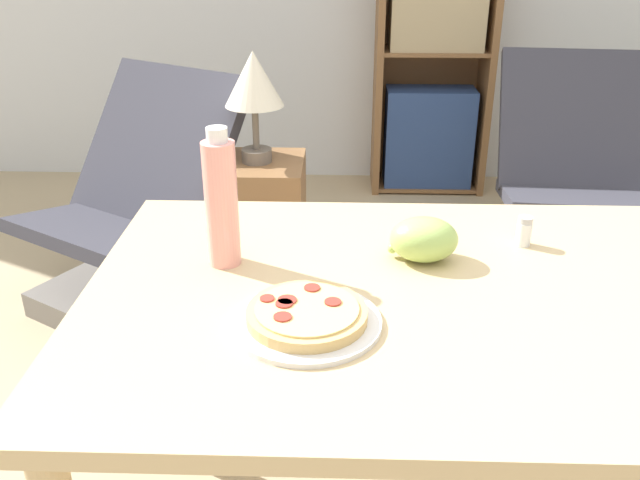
{
  "coord_description": "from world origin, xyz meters",
  "views": [
    {
      "loc": [
        -0.15,
        -1.23,
        1.4
      ],
      "look_at": [
        -0.19,
        -0.04,
        0.83
      ],
      "focal_mm": 38.0,
      "sensor_mm": 36.0,
      "label": 1
    }
  ],
  "objects_px": {
    "side_table": "(260,234)",
    "table_lamp": "(254,84)",
    "grape_bunch": "(424,239)",
    "salt_shaker": "(524,231)",
    "bookshelf": "(433,63)",
    "pizza_on_plate": "(307,317)",
    "drink_bottle": "(221,202)",
    "lounge_chair_near": "(137,237)",
    "lounge_chair_far": "(575,204)"
  },
  "relations": [
    {
      "from": "drink_bottle",
      "to": "grape_bunch",
      "type": "bearing_deg",
      "value": 4.41
    },
    {
      "from": "salt_shaker",
      "to": "lounge_chair_near",
      "type": "xyz_separation_m",
      "value": [
        -1.17,
        1.02,
        -0.51
      ]
    },
    {
      "from": "grape_bunch",
      "to": "bookshelf",
      "type": "distance_m",
      "value": 2.45
    },
    {
      "from": "pizza_on_plate",
      "to": "lounge_chair_near",
      "type": "distance_m",
      "value": 1.61
    },
    {
      "from": "table_lamp",
      "to": "side_table",
      "type": "bearing_deg",
      "value": -75.96
    },
    {
      "from": "grape_bunch",
      "to": "salt_shaker",
      "type": "xyz_separation_m",
      "value": [
        0.22,
        0.07,
        -0.01
      ]
    },
    {
      "from": "lounge_chair_near",
      "to": "table_lamp",
      "type": "distance_m",
      "value": 0.75
    },
    {
      "from": "salt_shaker",
      "to": "lounge_chair_far",
      "type": "height_order",
      "value": "lounge_chair_far"
    },
    {
      "from": "pizza_on_plate",
      "to": "bookshelf",
      "type": "distance_m",
      "value": 2.74
    },
    {
      "from": "pizza_on_plate",
      "to": "salt_shaker",
      "type": "relative_size",
      "value": 4.0
    },
    {
      "from": "grape_bunch",
      "to": "lounge_chair_far",
      "type": "distance_m",
      "value": 1.78
    },
    {
      "from": "pizza_on_plate",
      "to": "bookshelf",
      "type": "height_order",
      "value": "bookshelf"
    },
    {
      "from": "grape_bunch",
      "to": "salt_shaker",
      "type": "relative_size",
      "value": 2.19
    },
    {
      "from": "pizza_on_plate",
      "to": "bookshelf",
      "type": "relative_size",
      "value": 0.17
    },
    {
      "from": "pizza_on_plate",
      "to": "salt_shaker",
      "type": "distance_m",
      "value": 0.55
    },
    {
      "from": "drink_bottle",
      "to": "lounge_chair_near",
      "type": "bearing_deg",
      "value": 116.13
    },
    {
      "from": "drink_bottle",
      "to": "bookshelf",
      "type": "xyz_separation_m",
      "value": [
        0.71,
        2.46,
        -0.2
      ]
    },
    {
      "from": "grape_bunch",
      "to": "bookshelf",
      "type": "relative_size",
      "value": 0.09
    },
    {
      "from": "pizza_on_plate",
      "to": "table_lamp",
      "type": "height_order",
      "value": "table_lamp"
    },
    {
      "from": "salt_shaker",
      "to": "table_lamp",
      "type": "relative_size",
      "value": 0.16
    },
    {
      "from": "bookshelf",
      "to": "side_table",
      "type": "height_order",
      "value": "bookshelf"
    },
    {
      "from": "salt_shaker",
      "to": "table_lamp",
      "type": "bearing_deg",
      "value": 123.56
    },
    {
      "from": "pizza_on_plate",
      "to": "salt_shaker",
      "type": "bearing_deg",
      "value": 36.44
    },
    {
      "from": "side_table",
      "to": "bookshelf",
      "type": "bearing_deg",
      "value": 58.89
    },
    {
      "from": "lounge_chair_far",
      "to": "table_lamp",
      "type": "height_order",
      "value": "table_lamp"
    },
    {
      "from": "salt_shaker",
      "to": "bookshelf",
      "type": "relative_size",
      "value": 0.04
    },
    {
      "from": "pizza_on_plate",
      "to": "grape_bunch",
      "type": "xyz_separation_m",
      "value": [
        0.22,
        0.26,
        0.03
      ]
    },
    {
      "from": "bookshelf",
      "to": "table_lamp",
      "type": "distance_m",
      "value": 1.54
    },
    {
      "from": "lounge_chair_near",
      "to": "lounge_chair_far",
      "type": "distance_m",
      "value": 1.83
    },
    {
      "from": "drink_bottle",
      "to": "lounge_chair_near",
      "type": "xyz_separation_m",
      "value": [
        -0.55,
        1.12,
        -0.61
      ]
    },
    {
      "from": "side_table",
      "to": "table_lamp",
      "type": "relative_size",
      "value": 1.47
    },
    {
      "from": "drink_bottle",
      "to": "lounge_chair_far",
      "type": "distance_m",
      "value": 2.05
    },
    {
      "from": "pizza_on_plate",
      "to": "salt_shaker",
      "type": "xyz_separation_m",
      "value": [
        0.44,
        0.33,
        0.02
      ]
    },
    {
      "from": "grape_bunch",
      "to": "salt_shaker",
      "type": "height_order",
      "value": "grape_bunch"
    },
    {
      "from": "grape_bunch",
      "to": "side_table",
      "type": "bearing_deg",
      "value": 113.08
    },
    {
      "from": "grape_bunch",
      "to": "table_lamp",
      "type": "distance_m",
      "value": 1.22
    },
    {
      "from": "bookshelf",
      "to": "table_lamp",
      "type": "bearing_deg",
      "value": -121.11
    },
    {
      "from": "grape_bunch",
      "to": "lounge_chair_near",
      "type": "distance_m",
      "value": 1.54
    },
    {
      "from": "pizza_on_plate",
      "to": "drink_bottle",
      "type": "height_order",
      "value": "drink_bottle"
    },
    {
      "from": "drink_bottle",
      "to": "bookshelf",
      "type": "height_order",
      "value": "bookshelf"
    },
    {
      "from": "bookshelf",
      "to": "side_table",
      "type": "bearing_deg",
      "value": -121.11
    },
    {
      "from": "table_lamp",
      "to": "pizza_on_plate",
      "type": "bearing_deg",
      "value": -79.58
    },
    {
      "from": "lounge_chair_far",
      "to": "table_lamp",
      "type": "xyz_separation_m",
      "value": [
        -1.31,
        -0.36,
        0.58
      ]
    },
    {
      "from": "pizza_on_plate",
      "to": "table_lamp",
      "type": "bearing_deg",
      "value": 100.42
    },
    {
      "from": "lounge_chair_near",
      "to": "bookshelf",
      "type": "xyz_separation_m",
      "value": [
        1.26,
        1.34,
        0.41
      ]
    },
    {
      "from": "side_table",
      "to": "table_lamp",
      "type": "bearing_deg",
      "value": 104.04
    },
    {
      "from": "grape_bunch",
      "to": "bookshelf",
      "type": "height_order",
      "value": "bookshelf"
    },
    {
      "from": "pizza_on_plate",
      "to": "lounge_chair_far",
      "type": "distance_m",
      "value": 2.1
    },
    {
      "from": "salt_shaker",
      "to": "table_lamp",
      "type": "xyz_separation_m",
      "value": [
        -0.7,
        1.05,
        0.07
      ]
    },
    {
      "from": "drink_bottle",
      "to": "lounge_chair_far",
      "type": "height_order",
      "value": "drink_bottle"
    }
  ]
}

